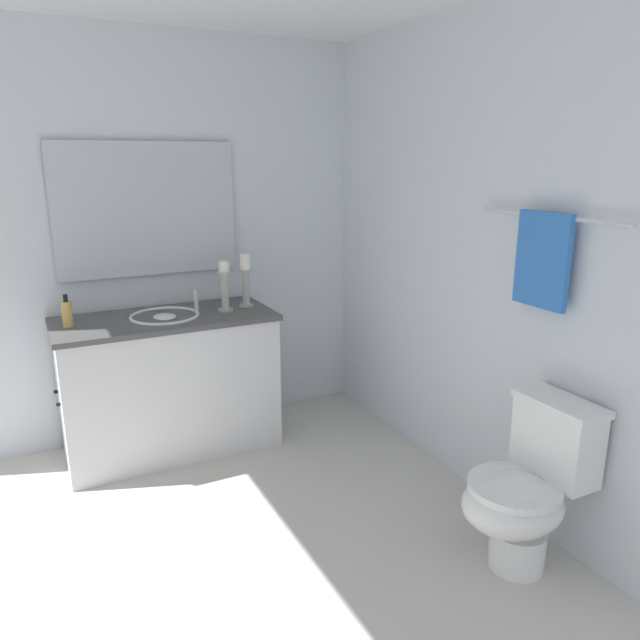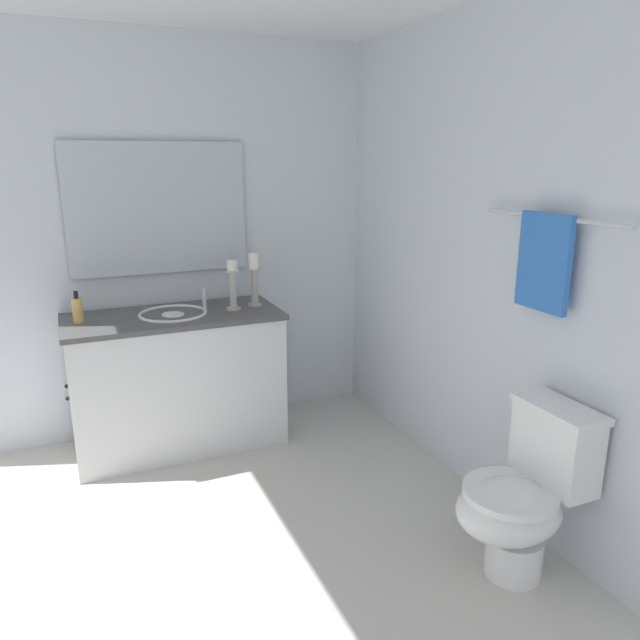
{
  "view_description": "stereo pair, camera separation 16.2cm",
  "coord_description": "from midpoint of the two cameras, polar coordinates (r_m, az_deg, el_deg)",
  "views": [
    {
      "loc": [
        2.2,
        -0.62,
        1.74
      ],
      "look_at": [
        -0.26,
        0.63,
        0.98
      ],
      "focal_mm": 33.6,
      "sensor_mm": 36.0,
      "label": 1
    },
    {
      "loc": [
        2.27,
        -0.47,
        1.74
      ],
      "look_at": [
        -0.26,
        0.63,
        0.98
      ],
      "focal_mm": 33.6,
      "sensor_mm": 36.0,
      "label": 2
    }
  ],
  "objects": [
    {
      "name": "wall_left",
      "position": [
        3.83,
        -18.57,
        6.92
      ],
      "size": [
        0.04,
        2.93,
        2.45
      ],
      "primitive_type": "cube",
      "color": "silver",
      "rests_on": "ground"
    },
    {
      "name": "mirror",
      "position": [
        3.78,
        -17.35,
        10.0
      ],
      "size": [
        0.02,
        1.07,
        0.78
      ],
      "primitive_type": "cube",
      "color": "silver"
    },
    {
      "name": "towel_near_vanity",
      "position": [
        2.73,
        18.84,
        5.41
      ],
      "size": [
        0.28,
        0.03,
        0.41
      ],
      "primitive_type": "cube",
      "color": "blue",
      "rests_on": "towel_bar"
    },
    {
      "name": "soap_bottle",
      "position": [
        3.56,
        -24.16,
        0.57
      ],
      "size": [
        0.06,
        0.06,
        0.18
      ],
      "color": "#E5B259",
      "rests_on": "vanity_cabinet"
    },
    {
      "name": "toilet",
      "position": [
        2.75,
        17.37,
        -15.23
      ],
      "size": [
        0.39,
        0.54,
        0.75
      ],
      "color": "white",
      "rests_on": "ground"
    },
    {
      "name": "sink_basin",
      "position": [
        3.62,
        -15.77,
        -0.27
      ],
      "size": [
        0.4,
        0.4,
        0.24
      ],
      "color": "white",
      "rests_on": "vanity_cabinet"
    },
    {
      "name": "candle_holder_short",
      "position": [
        3.62,
        -10.34,
        3.3
      ],
      "size": [
        0.09,
        0.09,
        0.3
      ],
      "color": "#B7B2A5",
      "rests_on": "vanity_cabinet"
    },
    {
      "name": "wall_back",
      "position": [
        3.05,
        14.94,
        5.2
      ],
      "size": [
        3.05,
        0.04,
        2.45
      ],
      "primitive_type": "cube",
      "color": "silver",
      "rests_on": "ground"
    },
    {
      "name": "floor",
      "position": [
        2.89,
        -11.26,
        -22.18
      ],
      "size": [
        3.05,
        2.93,
        0.02
      ],
      "primitive_type": "cube",
      "color": "beige",
      "rests_on": "ground"
    },
    {
      "name": "candle_holder_tall",
      "position": [
        3.7,
        -8.34,
        3.91
      ],
      "size": [
        0.09,
        0.09,
        0.33
      ],
      "color": "#B7B2A5",
      "rests_on": "vanity_cabinet"
    },
    {
      "name": "vanity_cabinet",
      "position": [
        3.73,
        -15.36,
        -5.87
      ],
      "size": [
        0.58,
        1.26,
        0.83
      ],
      "color": "silver",
      "rests_on": "ground"
    },
    {
      "name": "towel_bar",
      "position": [
        2.71,
        19.45,
        9.3
      ],
      "size": [
        0.8,
        0.02,
        0.02
      ],
      "primitive_type": "cylinder",
      "rotation": [
        0.0,
        1.57,
        0.0
      ],
      "color": "silver"
    }
  ]
}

